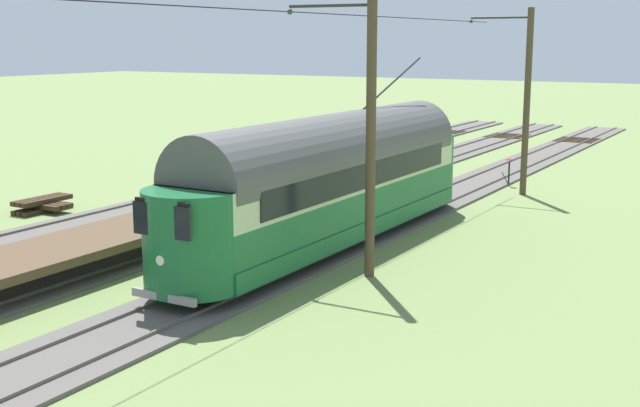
{
  "coord_description": "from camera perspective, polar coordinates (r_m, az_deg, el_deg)",
  "views": [
    {
      "loc": [
        -17.65,
        25.21,
        6.61
      ],
      "look_at": [
        -5.06,
        3.61,
        1.69
      ],
      "focal_mm": 46.84,
      "sensor_mm": 36.0,
      "label": 1
    }
  ],
  "objects": [
    {
      "name": "spare_tie_stack",
      "position": [
        34.4,
        -18.43,
        -0.07
      ],
      "size": [
        2.4,
        2.4,
        0.54
      ],
      "color": "#382819",
      "rests_on": "ground"
    },
    {
      "name": "catenary_pole_foreground",
      "position": [
        36.81,
        13.86,
        6.95
      ],
      "size": [
        2.83,
        0.28,
        7.94
      ],
      "color": "#4C3D28",
      "rests_on": "ground"
    },
    {
      "name": "track_third_siding",
      "position": [
        34.56,
        -10.79,
        -0.01
      ],
      "size": [
        2.8,
        80.0,
        0.18
      ],
      "color": "#56514C",
      "rests_on": "ground"
    },
    {
      "name": "track_adjacent_siding",
      "position": [
        31.71,
        -4.34,
        -0.83
      ],
      "size": [
        2.8,
        80.0,
        0.18
      ],
      "color": "#56514C",
      "rests_on": "ground"
    },
    {
      "name": "flatcar_adjacent",
      "position": [
        24.64,
        -16.74,
        -2.85
      ],
      "size": [
        2.8,
        11.9,
        1.6
      ],
      "color": "brown",
      "rests_on": "ground"
    },
    {
      "name": "track_end_bumper",
      "position": [
        44.94,
        6.82,
        3.11
      ],
      "size": [
        1.8,
        0.6,
        0.8
      ],
      "primitive_type": "cube",
      "color": "#B2A519",
      "rests_on": "ground"
    },
    {
      "name": "overhead_wire_run",
      "position": [
        24.82,
        -1.06,
        12.94
      ],
      "size": [
        2.63,
        33.43,
        0.18
      ],
      "color": "black",
      "rests_on": "ground"
    },
    {
      "name": "track_streetcar_siding",
      "position": [
        29.36,
        3.26,
        -1.79
      ],
      "size": [
        2.8,
        80.0,
        0.18
      ],
      "color": "#56514C",
      "rests_on": "ground"
    },
    {
      "name": "ground_plane",
      "position": [
        31.47,
        -4.66,
        -1.03
      ],
      "size": [
        220.0,
        220.0,
        0.0
      ],
      "primitive_type": "plane",
      "color": "olive"
    },
    {
      "name": "catenary_pole_mid_near",
      "position": [
        23.12,
        3.34,
        4.96
      ],
      "size": [
        2.83,
        0.28,
        7.94
      ],
      "color": "#4C3D28",
      "rests_on": "ground"
    },
    {
      "name": "switch_stand",
      "position": [
        39.29,
        12.77,
        2.2
      ],
      "size": [
        0.5,
        0.3,
        1.24
      ],
      "color": "black",
      "rests_on": "ground"
    },
    {
      "name": "vintage_streetcar",
      "position": [
        26.73,
        0.84,
        1.76
      ],
      "size": [
        2.65,
        16.69,
        5.78
      ],
      "color": "#196033",
      "rests_on": "ground"
    }
  ]
}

